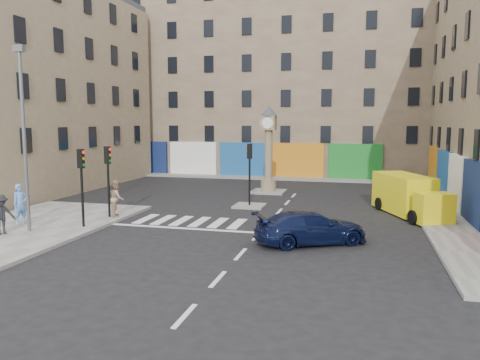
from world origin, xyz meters
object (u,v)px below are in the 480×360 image
at_px(traffic_light_island, 250,164).
at_px(pedestrian_dark, 1,215).
at_px(traffic_light_left_near, 81,175).
at_px(traffic_light_left_far, 108,170).
at_px(lamp_post, 24,129).
at_px(yellow_van, 408,196).
at_px(pedestrian_blue, 20,204).
at_px(pedestrian_tan, 117,198).
at_px(navy_sedan, 311,227).
at_px(clock_pillar, 269,144).

relative_size(traffic_light_island, pedestrian_dark, 2.08).
bearing_deg(traffic_light_left_near, traffic_light_left_far, 90.00).
bearing_deg(lamp_post, yellow_van, 27.41).
bearing_deg(traffic_light_left_near, pedestrian_blue, -176.79).
height_order(traffic_light_left_far, traffic_light_island, traffic_light_left_far).
distance_m(traffic_light_island, pedestrian_blue, 12.59).
bearing_deg(pedestrian_tan, traffic_light_left_far, 105.84).
distance_m(lamp_post, navy_sedan, 13.39).
relative_size(traffic_light_left_near, navy_sedan, 0.78).
relative_size(traffic_light_left_far, lamp_post, 0.45).
distance_m(traffic_light_left_far, yellow_van, 16.23).
bearing_deg(lamp_post, traffic_light_island, 48.29).
height_order(traffic_light_left_near, navy_sedan, traffic_light_left_near).
height_order(navy_sedan, pedestrian_tan, pedestrian_tan).
bearing_deg(yellow_van, traffic_light_left_near, -175.57).
height_order(traffic_light_left_far, pedestrian_blue, traffic_light_left_far).
relative_size(traffic_light_left_far, pedestrian_blue, 1.88).
xyz_separation_m(pedestrian_blue, pedestrian_tan, (3.62, 2.87, -0.02)).
relative_size(yellow_van, pedestrian_tan, 3.23).
distance_m(traffic_light_island, lamp_post, 12.52).
relative_size(clock_pillar, yellow_van, 0.98).
distance_m(traffic_light_left_far, clock_pillar, 13.05).
bearing_deg(traffic_light_left_far, pedestrian_tan, 43.18).
relative_size(traffic_light_left_far, traffic_light_island, 1.00).
bearing_deg(traffic_light_left_near, lamp_post, -143.62).
bearing_deg(pedestrian_tan, pedestrian_dark, 122.14).
bearing_deg(clock_pillar, traffic_light_left_near, -114.55).
distance_m(clock_pillar, pedestrian_tan, 12.86).
bearing_deg(traffic_light_left_near, pedestrian_tan, 83.62).
distance_m(clock_pillar, yellow_van, 11.26).
xyz_separation_m(traffic_light_island, clock_pillar, (0.00, 6.00, 0.96)).
height_order(yellow_van, pedestrian_dark, yellow_van).
height_order(clock_pillar, yellow_van, clock_pillar).
bearing_deg(clock_pillar, pedestrian_tan, -118.36).
height_order(lamp_post, pedestrian_dark, lamp_post).
relative_size(traffic_light_left_far, yellow_van, 0.60).
xyz_separation_m(traffic_light_left_near, pedestrian_tan, (0.30, 2.68, -1.51)).
bearing_deg(yellow_van, pedestrian_blue, -179.26).
relative_size(traffic_light_left_near, traffic_light_left_far, 1.00).
distance_m(traffic_light_left_near, pedestrian_dark, 3.80).
bearing_deg(pedestrian_blue, pedestrian_dark, -138.39).
xyz_separation_m(navy_sedan, pedestrian_blue, (-14.08, -0.29, 0.44)).
xyz_separation_m(traffic_light_left_far, pedestrian_dark, (-2.62, -4.66, -1.58)).
bearing_deg(pedestrian_tan, clock_pillar, -55.71).
bearing_deg(traffic_light_island, pedestrian_blue, -140.31).
xyz_separation_m(traffic_light_left_far, pedestrian_blue, (-3.32, -2.59, -1.49)).
distance_m(traffic_light_left_near, clock_pillar, 15.19).
relative_size(pedestrian_blue, pedestrian_dark, 1.10).
distance_m(lamp_post, pedestrian_blue, 4.11).
bearing_deg(pedestrian_blue, traffic_light_left_near, -63.93).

